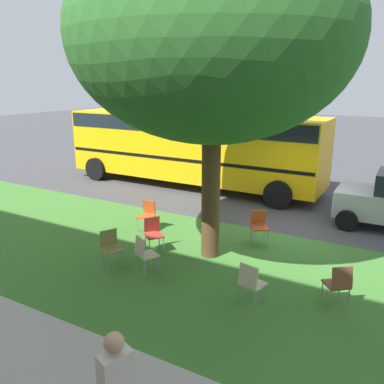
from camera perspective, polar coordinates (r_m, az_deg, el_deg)
ground at (r=11.67m, az=13.05°, el=-5.55°), size 80.00×80.00×0.00m
grass_verge at (r=8.90m, az=6.96°, el=-12.27°), size 48.00×6.00×0.01m
street_tree at (r=9.08m, az=3.02°, el=21.36°), size 6.19×6.19×7.35m
chair_0 at (r=10.01m, az=-5.58°, el=-5.67°), size 0.59×0.58×0.88m
chair_1 at (r=11.35m, az=-6.45°, el=-3.05°), size 0.43×0.44×0.88m
chair_2 at (r=9.35m, az=-11.59°, el=-7.55°), size 0.57×0.56×0.88m
chair_3 at (r=8.89m, az=-6.82°, el=-8.59°), size 0.56×0.56×0.88m
chair_4 at (r=8.11m, az=20.28°, el=-12.07°), size 0.58×0.59×0.88m
chair_5 at (r=10.62m, az=9.60°, el=-4.54°), size 0.58×0.58×0.88m
chair_6 at (r=7.74m, az=8.46°, el=-12.56°), size 0.50×0.50×0.88m
school_bus at (r=15.94m, az=-0.02°, el=7.14°), size 10.40×2.80×2.88m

